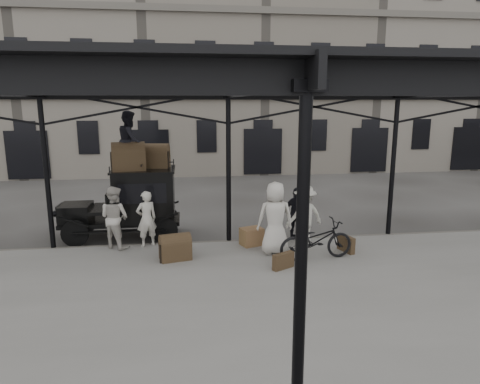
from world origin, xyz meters
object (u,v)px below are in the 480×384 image
object	(u,v)px
porter_official	(297,214)
bicycle	(316,240)
steamer_trunk_platform	(175,249)
porter_left	(146,219)
taxi	(135,200)
steamer_trunk_roof_near	(129,159)

from	to	relation	value
porter_official	bicycle	xyz separation A→B (m)	(0.09, -1.64, -0.27)
porter_official	steamer_trunk_platform	distance (m)	3.77
porter_official	porter_left	bearing A→B (deg)	52.64
bicycle	taxi	bearing A→B (deg)	50.53
taxi	steamer_trunk_platform	world-z (taller)	taxi
taxi	bicycle	bearing A→B (deg)	-31.45
taxi	bicycle	distance (m)	5.79
porter_official	steamer_trunk_roof_near	distance (m)	5.28
steamer_trunk_roof_near	steamer_trunk_platform	bearing A→B (deg)	-67.93
porter_left	porter_official	distance (m)	4.36
bicycle	porter_official	bearing A→B (deg)	-4.91
bicycle	steamer_trunk_platform	size ratio (longest dim) A/B	2.53
porter_official	steamer_trunk_roof_near	world-z (taller)	steamer_trunk_roof_near
porter_left	bicycle	xyz separation A→B (m)	(4.45, -1.64, -0.28)
porter_left	steamer_trunk_roof_near	xyz separation A→B (m)	(-0.54, 1.12, 1.58)
bicycle	steamer_trunk_platform	xyz separation A→B (m)	(-3.64, 0.47, -0.24)
porter_official	steamer_trunk_platform	xyz separation A→B (m)	(-3.55, -1.17, -0.51)
taxi	porter_official	world-z (taller)	taxi
porter_official	steamer_trunk_platform	bearing A→B (deg)	70.87
porter_left	steamer_trunk_platform	xyz separation A→B (m)	(0.81, -1.17, -0.51)
taxi	steamer_trunk_roof_near	bearing A→B (deg)	-108.07
porter_left	bicycle	bearing A→B (deg)	135.28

